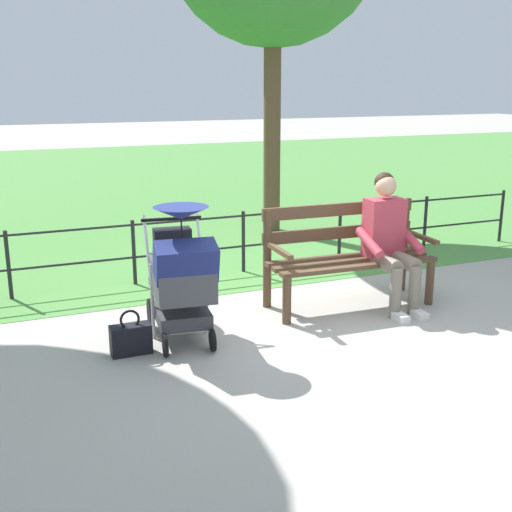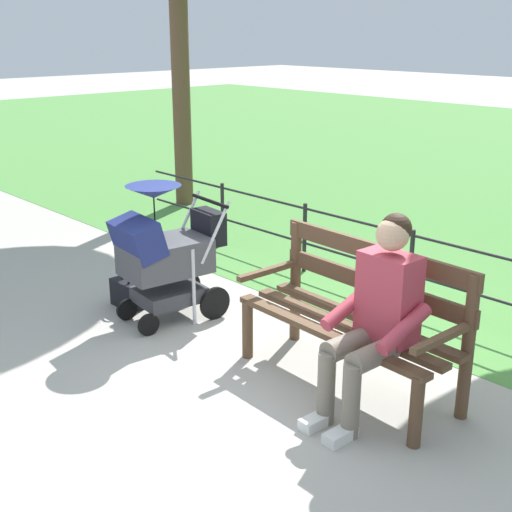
# 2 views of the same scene
# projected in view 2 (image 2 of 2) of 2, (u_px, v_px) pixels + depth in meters

# --- Properties ---
(ground_plane) EXTENTS (60.00, 60.00, 0.00)m
(ground_plane) POSITION_uv_depth(u_px,v_px,m) (288.00, 361.00, 4.99)
(ground_plane) COLOR #ADA89E
(park_bench) EXTENTS (1.62, 0.66, 0.96)m
(park_bench) POSITION_uv_depth(u_px,v_px,m) (356.00, 310.00, 4.54)
(park_bench) COLOR brown
(park_bench) RESTS_ON ground
(person_on_bench) EXTENTS (0.55, 0.74, 1.28)m
(person_on_bench) POSITION_uv_depth(u_px,v_px,m) (376.00, 313.00, 4.12)
(person_on_bench) COLOR slate
(person_on_bench) RESTS_ON ground
(stroller) EXTENTS (0.59, 0.93, 1.15)m
(stroller) POSITION_uv_depth(u_px,v_px,m) (165.00, 252.00, 5.52)
(stroller) COLOR black
(stroller) RESTS_ON ground
(handbag) EXTENTS (0.32, 0.14, 0.37)m
(handbag) POSITION_uv_depth(u_px,v_px,m) (126.00, 293.00, 5.92)
(handbag) COLOR black
(handbag) RESTS_ON ground
(park_fence) EXTENTS (7.48, 0.04, 0.70)m
(park_fence) POSITION_uv_depth(u_px,v_px,m) (439.00, 269.00, 5.64)
(park_fence) COLOR black
(park_fence) RESTS_ON ground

